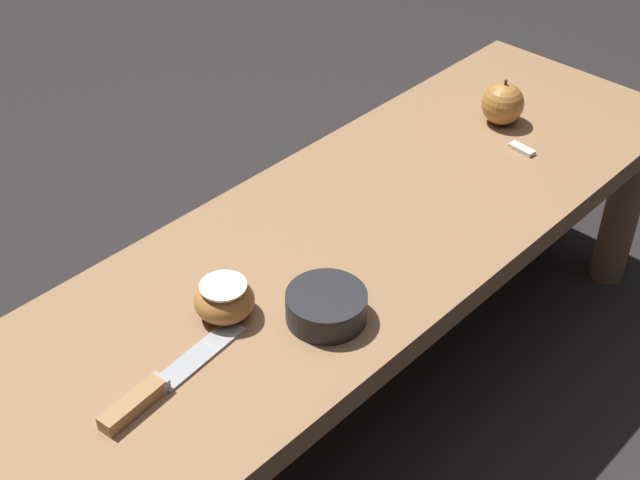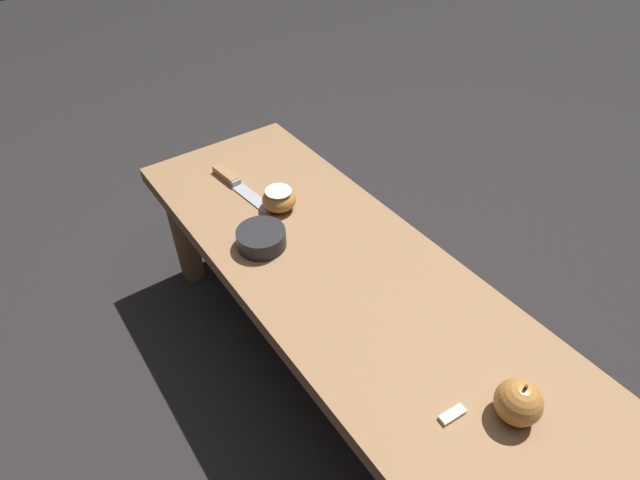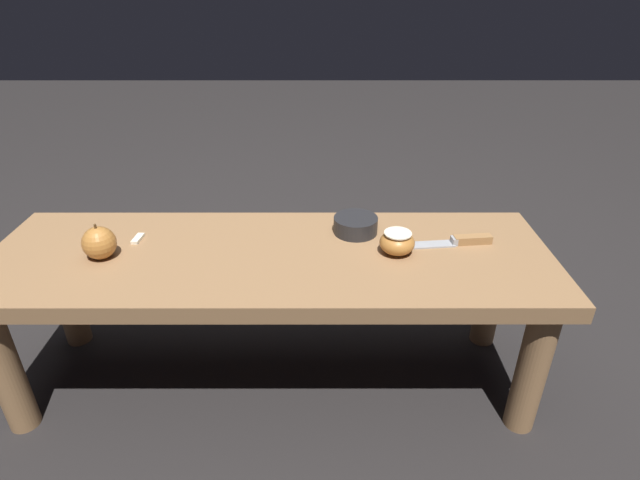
% 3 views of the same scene
% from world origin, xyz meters
% --- Properties ---
extents(ground_plane, '(8.00, 8.00, 0.00)m').
position_xyz_m(ground_plane, '(0.00, 0.00, 0.00)').
color(ground_plane, black).
extents(wooden_bench, '(1.32, 0.43, 0.39)m').
position_xyz_m(wooden_bench, '(0.00, 0.00, 0.33)').
color(wooden_bench, olive).
rests_on(wooden_bench, ground_plane).
extents(knife, '(0.24, 0.05, 0.02)m').
position_xyz_m(knife, '(-0.45, -0.04, 0.40)').
color(knife, '#9EA0A5').
rests_on(knife, wooden_bench).
extents(apple_whole, '(0.08, 0.08, 0.09)m').
position_xyz_m(apple_whole, '(0.38, 0.02, 0.43)').
color(apple_whole, '#B27233').
rests_on(apple_whole, wooden_bench).
extents(apple_cut, '(0.08, 0.08, 0.05)m').
position_xyz_m(apple_cut, '(-0.30, 0.00, 0.42)').
color(apple_cut, '#B27233').
rests_on(apple_cut, wooden_bench).
extents(apple_slice_near_knife, '(0.02, 0.05, 0.01)m').
position_xyz_m(apple_slice_near_knife, '(0.33, -0.06, 0.40)').
color(apple_slice_near_knife, silver).
rests_on(apple_slice_near_knife, wooden_bench).
extents(bowl, '(0.11, 0.11, 0.04)m').
position_xyz_m(bowl, '(-0.21, -0.10, 0.41)').
color(bowl, '#232326').
rests_on(bowl, wooden_bench).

